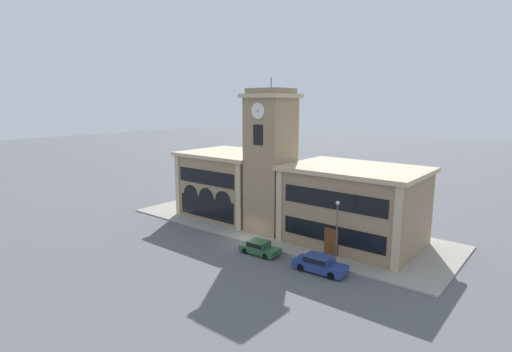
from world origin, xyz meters
name	(u,v)px	position (x,y,z in m)	size (l,w,h in m)	color
ground_plane	(244,242)	(0.00, 0.00, 0.00)	(300.00, 300.00, 0.00)	#56565B
sidewalk_kerb	(281,226)	(0.00, 6.98, 0.07)	(39.78, 13.95, 0.15)	gray
clock_tower	(271,162)	(0.00, 4.75, 8.25)	(5.20, 5.20, 17.63)	#937A5B
town_hall_left_wing	(232,184)	(-8.28, 7.19, 4.27)	(12.15, 10.15, 8.49)	#937A5B
town_hall_right_wing	(354,205)	(9.22, 7.20, 4.18)	(14.04, 10.15, 8.31)	#937A5B
parked_car_near	(259,247)	(3.40, -1.51, 0.68)	(4.09, 2.00, 1.31)	#285633
parked_car_mid	(319,264)	(10.25, -1.51, 0.79)	(4.84, 2.10, 1.51)	navy
street_lamp	(337,224)	(10.83, 0.40, 4.12)	(0.36, 0.36, 6.10)	#4C4C51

